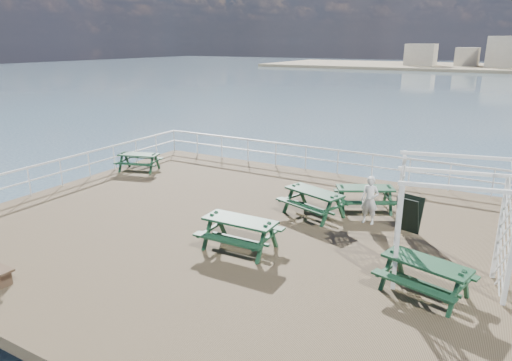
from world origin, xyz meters
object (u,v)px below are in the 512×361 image
object	(u,v)px
picnic_table_e	(426,270)
trellis_arbor	(451,229)
picnic_table_a	(139,158)
person	(370,200)
picnic_table_d	(240,227)
picnic_table_c	(365,193)
picnic_table_b	(314,198)

from	to	relation	value
picnic_table_e	trellis_arbor	size ratio (longest dim) A/B	0.70
picnic_table_e	picnic_table_a	bearing A→B (deg)	174.99
picnic_table_e	person	distance (m)	4.18
picnic_table_d	picnic_table_e	size ratio (longest dim) A/B	0.94
picnic_table_c	picnic_table_d	xyz separation A→B (m)	(-2.05, -4.63, 0.04)
picnic_table_d	trellis_arbor	distance (m)	5.25
picnic_table_b	person	bearing A→B (deg)	25.44
picnic_table_e	person	size ratio (longest dim) A/B	1.43
picnic_table_c	person	world-z (taller)	person
picnic_table_a	picnic_table_b	distance (m)	8.86
picnic_table_e	picnic_table_d	bearing A→B (deg)	-165.08
picnic_table_c	picnic_table_e	world-z (taller)	picnic_table_c
trellis_arbor	picnic_table_a	bearing A→B (deg)	151.24
picnic_table_b	picnic_table_e	world-z (taller)	picnic_table_b
picnic_table_c	person	bearing A→B (deg)	-95.35
picnic_table_a	picnic_table_b	bearing A→B (deg)	-25.42
picnic_table_d	trellis_arbor	size ratio (longest dim) A/B	0.65
picnic_table_a	picnic_table_d	size ratio (longest dim) A/B	1.02
picnic_table_e	person	xyz separation A→B (m)	(-2.29, 3.49, 0.18)
picnic_table_c	picnic_table_b	bearing A→B (deg)	-163.00
trellis_arbor	person	distance (m)	3.84
picnic_table_a	picnic_table_b	size ratio (longest dim) A/B	0.88
picnic_table_b	trellis_arbor	world-z (taller)	trellis_arbor
picnic_table_b	person	size ratio (longest dim) A/B	1.54
person	trellis_arbor	bearing A→B (deg)	-42.75
picnic_table_a	picnic_table_d	distance (m)	9.21
picnic_table_a	picnic_table_e	xyz separation A→B (m)	(12.82, -4.50, 0.04)
picnic_table_a	picnic_table_e	size ratio (longest dim) A/B	0.95
picnic_table_b	picnic_table_c	world-z (taller)	picnic_table_b
trellis_arbor	picnic_table_c	bearing A→B (deg)	116.01
picnic_table_d	trellis_arbor	world-z (taller)	trellis_arbor
picnic_table_a	person	distance (m)	10.58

